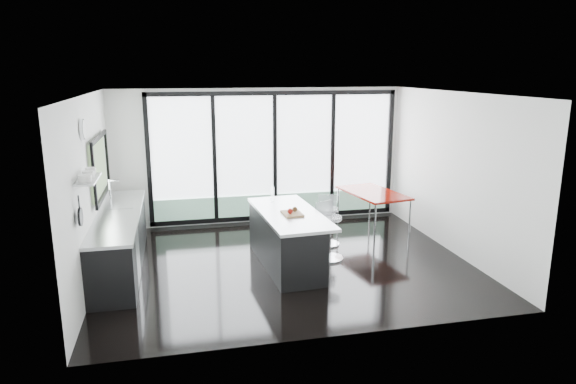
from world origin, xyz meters
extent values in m
cube|color=black|center=(0.00, 0.00, 0.00)|extent=(6.00, 5.00, 0.00)
cube|color=white|center=(0.00, 0.00, 2.80)|extent=(6.00, 5.00, 0.00)
cube|color=silver|center=(0.00, 2.50, 1.40)|extent=(6.00, 0.00, 2.80)
cube|color=white|center=(0.30, 2.47, 1.40)|extent=(5.00, 0.02, 2.50)
cube|color=gray|center=(0.30, 2.43, 0.37)|extent=(5.00, 0.02, 0.44)
cube|color=black|center=(-0.95, 2.43, 1.40)|extent=(0.08, 0.04, 2.50)
cube|color=black|center=(0.30, 2.43, 1.40)|extent=(0.08, 0.04, 2.50)
cube|color=black|center=(1.55, 2.43, 1.40)|extent=(0.08, 0.04, 2.50)
cube|color=silver|center=(0.00, -2.50, 1.40)|extent=(6.00, 0.00, 2.80)
cube|color=silver|center=(-3.00, 0.00, 1.40)|extent=(0.00, 5.00, 2.80)
cube|color=#566D49|center=(-2.97, 0.90, 1.60)|extent=(0.02, 1.60, 0.90)
cube|color=#AAADAF|center=(-2.87, -0.85, 1.75)|extent=(0.25, 0.80, 0.03)
cylinder|color=white|center=(-2.97, -0.30, 2.35)|extent=(0.04, 0.30, 0.30)
cylinder|color=black|center=(-2.94, -1.25, 1.35)|extent=(0.03, 0.24, 0.24)
cube|color=silver|center=(3.00, 0.00, 1.40)|extent=(0.00, 5.00, 2.80)
cube|color=black|center=(-2.67, 0.40, 0.43)|extent=(0.65, 3.20, 0.87)
cube|color=#AAADAF|center=(-2.67, 0.40, 0.90)|extent=(0.69, 3.24, 0.05)
cube|color=#AAADAF|center=(-2.67, 0.90, 0.90)|extent=(0.45, 0.48, 0.06)
cylinder|color=silver|center=(-2.82, 0.90, 1.14)|extent=(0.02, 0.02, 0.44)
cube|color=#AAADAF|center=(-2.36, -0.35, 0.42)|extent=(0.03, 0.60, 0.80)
cube|color=black|center=(-0.03, -0.06, 0.43)|extent=(0.87, 2.19, 0.85)
cube|color=#AAADAF|center=(0.05, -0.06, 0.88)|extent=(1.07, 2.27, 0.05)
cube|color=#A67D51|center=(0.06, -0.20, 0.91)|extent=(0.32, 0.41, 0.03)
sphere|color=maroon|center=(0.01, -0.26, 0.97)|extent=(0.09, 0.09, 0.09)
sphere|color=#4D351A|center=(0.11, -0.15, 0.97)|extent=(0.09, 0.09, 0.08)
cylinder|color=silver|center=(-0.10, 0.67, 1.04)|extent=(0.07, 0.07, 0.27)
cylinder|color=silver|center=(0.76, 0.02, 0.38)|extent=(0.64, 0.64, 0.76)
cylinder|color=silver|center=(0.94, 0.73, 0.35)|extent=(0.53, 0.53, 0.70)
cube|color=#6E0C04|center=(2.04, 1.30, 0.41)|extent=(1.13, 1.65, 0.82)
camera|label=1|loc=(-1.73, -7.90, 3.17)|focal=32.00mm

